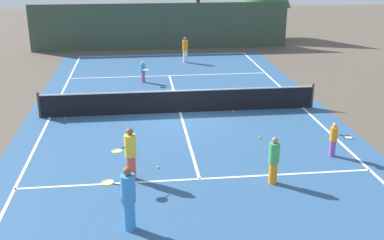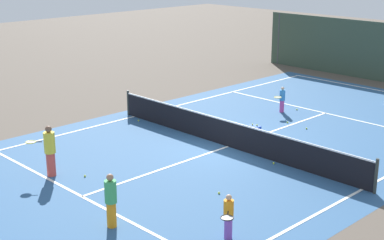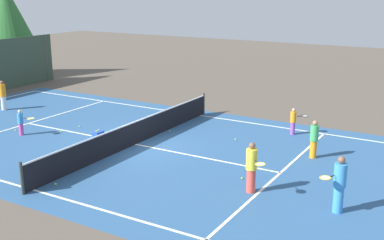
{
  "view_description": "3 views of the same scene",
  "coord_description": "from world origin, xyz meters",
  "px_view_note": "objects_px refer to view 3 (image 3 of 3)",
  "views": [
    {
      "loc": [
        -1.76,
        -19.37,
        6.64
      ],
      "look_at": [
        0.13,
        -3.31,
        0.83
      ],
      "focal_mm": 44.35,
      "sensor_mm": 36.0,
      "label": 1
    },
    {
      "loc": [
        13.44,
        -14.97,
        7.04
      ],
      "look_at": [
        -0.31,
        -1.56,
        1.28
      ],
      "focal_mm": 53.95,
      "sensor_mm": 36.0,
      "label": 2
    },
    {
      "loc": [
        -15.53,
        -11.86,
        6.38
      ],
      "look_at": [
        0.74,
        -2.32,
        1.21
      ],
      "focal_mm": 45.61,
      "sensor_mm": 36.0,
      "label": 3
    }
  ],
  "objects_px": {
    "tennis_ball_4": "(16,130)",
    "tennis_ball_1": "(66,95)",
    "tennis_ball_0": "(56,184)",
    "tennis_ball_8": "(170,131)",
    "player_4": "(294,121)",
    "player_0": "(21,122)",
    "player_1": "(3,95)",
    "player_2": "(314,139)",
    "tennis_ball_3": "(236,139)",
    "player_3": "(252,167)",
    "player_5": "(339,184)",
    "ball_crate": "(98,135)",
    "tennis_ball_6": "(185,118)",
    "tennis_ball_5": "(61,131)",
    "tennis_ball_7": "(79,126)",
    "tennis_ball_9": "(242,178)"
  },
  "relations": [
    {
      "from": "tennis_ball_3",
      "to": "player_4",
      "type": "bearing_deg",
      "value": -42.21
    },
    {
      "from": "tennis_ball_1",
      "to": "player_2",
      "type": "bearing_deg",
      "value": -101.57
    },
    {
      "from": "player_1",
      "to": "player_5",
      "type": "bearing_deg",
      "value": -100.23
    },
    {
      "from": "tennis_ball_0",
      "to": "tennis_ball_7",
      "type": "distance_m",
      "value": 6.98
    },
    {
      "from": "player_4",
      "to": "player_5",
      "type": "distance_m",
      "value": 7.8
    },
    {
      "from": "player_3",
      "to": "tennis_ball_3",
      "type": "xyz_separation_m",
      "value": [
        4.76,
        2.81,
        -0.83
      ]
    },
    {
      "from": "player_1",
      "to": "tennis_ball_9",
      "type": "distance_m",
      "value": 15.31
    },
    {
      "from": "player_0",
      "to": "tennis_ball_9",
      "type": "xyz_separation_m",
      "value": [
        0.25,
        -10.6,
        -0.57
      ]
    },
    {
      "from": "player_5",
      "to": "tennis_ball_4",
      "type": "bearing_deg",
      "value": 86.4
    },
    {
      "from": "player_4",
      "to": "tennis_ball_1",
      "type": "distance_m",
      "value": 14.5
    },
    {
      "from": "ball_crate",
      "to": "tennis_ball_3",
      "type": "relative_size",
      "value": 7.26
    },
    {
      "from": "tennis_ball_7",
      "to": "tennis_ball_8",
      "type": "xyz_separation_m",
      "value": [
        1.51,
        -4.07,
        0.0
      ]
    },
    {
      "from": "ball_crate",
      "to": "tennis_ball_4",
      "type": "distance_m",
      "value": 4.23
    },
    {
      "from": "player_4",
      "to": "tennis_ball_8",
      "type": "distance_m",
      "value": 5.59
    },
    {
      "from": "tennis_ball_3",
      "to": "tennis_ball_8",
      "type": "relative_size",
      "value": 1.0
    },
    {
      "from": "tennis_ball_7",
      "to": "ball_crate",
      "type": "bearing_deg",
      "value": -116.76
    },
    {
      "from": "tennis_ball_3",
      "to": "player_0",
      "type": "bearing_deg",
      "value": 116.05
    },
    {
      "from": "player_1",
      "to": "tennis_ball_6",
      "type": "xyz_separation_m",
      "value": [
        3.37,
        -9.27,
        -0.78
      ]
    },
    {
      "from": "player_1",
      "to": "player_2",
      "type": "distance_m",
      "value": 16.57
    },
    {
      "from": "player_1",
      "to": "ball_crate",
      "type": "xyz_separation_m",
      "value": [
        -1.48,
        -7.84,
        -0.63
      ]
    },
    {
      "from": "player_4",
      "to": "player_5",
      "type": "xyz_separation_m",
      "value": [
        -6.86,
        -3.7,
        0.26
      ]
    },
    {
      "from": "tennis_ball_3",
      "to": "tennis_ball_4",
      "type": "height_order",
      "value": "same"
    },
    {
      "from": "tennis_ball_8",
      "to": "tennis_ball_0",
      "type": "bearing_deg",
      "value": -179.31
    },
    {
      "from": "tennis_ball_4",
      "to": "tennis_ball_7",
      "type": "xyz_separation_m",
      "value": [
        1.97,
        -2.07,
        0.0
      ]
    },
    {
      "from": "tennis_ball_5",
      "to": "tennis_ball_6",
      "type": "bearing_deg",
      "value": -36.65
    },
    {
      "from": "tennis_ball_0",
      "to": "tennis_ball_6",
      "type": "height_order",
      "value": "same"
    },
    {
      "from": "player_4",
      "to": "tennis_ball_5",
      "type": "bearing_deg",
      "value": 118.55
    },
    {
      "from": "player_4",
      "to": "tennis_ball_4",
      "type": "bearing_deg",
      "value": 118.02
    },
    {
      "from": "player_4",
      "to": "player_0",
      "type": "bearing_deg",
      "value": 120.93
    },
    {
      "from": "tennis_ball_1",
      "to": "tennis_ball_7",
      "type": "distance_m",
      "value": 7.15
    },
    {
      "from": "tennis_ball_0",
      "to": "tennis_ball_8",
      "type": "height_order",
      "value": "same"
    },
    {
      "from": "player_3",
      "to": "tennis_ball_7",
      "type": "height_order",
      "value": "player_3"
    },
    {
      "from": "ball_crate",
      "to": "tennis_ball_6",
      "type": "distance_m",
      "value": 5.06
    },
    {
      "from": "tennis_ball_0",
      "to": "tennis_ball_8",
      "type": "distance_m",
      "value": 7.12
    },
    {
      "from": "ball_crate",
      "to": "tennis_ball_7",
      "type": "xyz_separation_m",
      "value": [
        1.03,
        2.05,
        -0.15
      ]
    },
    {
      "from": "tennis_ball_3",
      "to": "tennis_ball_8",
      "type": "height_order",
      "value": "same"
    },
    {
      "from": "tennis_ball_3",
      "to": "tennis_ball_5",
      "type": "bearing_deg",
      "value": 111.93
    },
    {
      "from": "player_3",
      "to": "player_5",
      "type": "bearing_deg",
      "value": -90.86
    },
    {
      "from": "player_1",
      "to": "player_3",
      "type": "height_order",
      "value": "player_3"
    },
    {
      "from": "tennis_ball_3",
      "to": "tennis_ball_8",
      "type": "xyz_separation_m",
      "value": [
        -0.39,
        3.13,
        0.0
      ]
    },
    {
      "from": "player_3",
      "to": "tennis_ball_9",
      "type": "xyz_separation_m",
      "value": [
        0.86,
        0.7,
        -0.83
      ]
    },
    {
      "from": "player_5",
      "to": "tennis_ball_6",
      "type": "distance_m",
      "value": 11.49
    },
    {
      "from": "player_0",
      "to": "player_1",
      "type": "xyz_separation_m",
      "value": [
        2.7,
        4.5,
        0.21
      ]
    },
    {
      "from": "player_0",
      "to": "ball_crate",
      "type": "bearing_deg",
      "value": -70.04
    },
    {
      "from": "tennis_ball_4",
      "to": "tennis_ball_1",
      "type": "bearing_deg",
      "value": 26.65
    },
    {
      "from": "tennis_ball_0",
      "to": "tennis_ball_1",
      "type": "height_order",
      "value": "same"
    },
    {
      "from": "player_0",
      "to": "player_3",
      "type": "xyz_separation_m",
      "value": [
        -0.61,
        -11.3,
        0.26
      ]
    },
    {
      "from": "player_1",
      "to": "tennis_ball_5",
      "type": "height_order",
      "value": "player_1"
    },
    {
      "from": "player_4",
      "to": "tennis_ball_6",
      "type": "distance_m",
      "value": 5.62
    },
    {
      "from": "tennis_ball_4",
      "to": "tennis_ball_6",
      "type": "relative_size",
      "value": 1.0
    }
  ]
}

